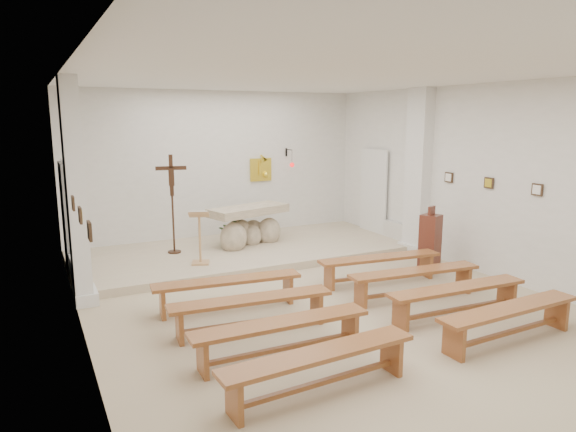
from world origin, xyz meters
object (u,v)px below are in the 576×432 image
bench_right_front (380,263)px  bench_right_third (457,294)px  crucifix_stand (172,197)px  bench_right_fourth (510,315)px  donation_pedestal (430,242)px  bench_left_third (281,330)px  bench_right_second (415,277)px  bench_left_front (228,286)px  bench_left_fourth (320,362)px  bench_left_second (251,306)px  altar (248,228)px  lectern (200,237)px

bench_right_front → bench_right_third: size_ratio=1.00×
crucifix_stand → bench_right_fourth: 6.62m
donation_pedestal → bench_right_front: bearing=168.4°
bench_left_third → bench_right_second: bearing=19.6°
bench_left_front → bench_left_third: same height
bench_left_fourth → bench_right_fourth: 2.86m
bench_right_front → bench_left_third: same height
bench_right_front → bench_left_fourth: size_ratio=1.01×
crucifix_stand → donation_pedestal: crucifix_stand is taller
bench_right_second → bench_right_third: same height
donation_pedestal → bench_left_second: size_ratio=0.54×
bench_right_front → bench_left_fourth: 3.97m
bench_left_front → bench_right_third: same height
bench_right_second → altar: bearing=113.1°
bench_right_second → bench_left_third: bearing=-155.9°
altar → bench_right_second: altar is taller
bench_right_second → bench_left_third: size_ratio=1.01×
bench_left_third → bench_right_fourth: (2.86, -0.92, 0.00)m
altar → bench_right_front: size_ratio=0.83×
bench_left_fourth → bench_left_third: bearing=87.7°
bench_right_fourth → altar: bearing=100.5°
donation_pedestal → bench_left_third: 4.70m
bench_right_front → bench_right_fourth: same height
lectern → bench_right_third: 4.74m
bench_left_front → bench_right_front: size_ratio=1.00×
bench_left_front → bench_left_fourth: bearing=-83.2°
altar → bench_right_fourth: bearing=-94.2°
bench_left_third → bench_left_front: bearing=91.7°
crucifix_stand → bench_left_second: size_ratio=0.88×
altar → crucifix_stand: 1.83m
bench_right_second → bench_left_fourth: size_ratio=1.01×
bench_left_third → bench_right_fourth: 3.00m
bench_left_front → bench_left_fourth: 2.76m
bench_right_third → bench_right_fourth: (-0.00, -0.92, 0.00)m
bench_right_front → bench_right_fourth: 2.76m
bench_right_fourth → bench_left_front: bearing=134.7°
donation_pedestal → bench_right_third: 2.49m
altar → bench_right_fourth: size_ratio=0.84×
lectern → bench_left_second: 3.04m
bench_left_front → donation_pedestal: bearing=10.0°
lectern → bench_right_fourth: 5.53m
lectern → bench_left_third: size_ratio=0.46×
donation_pedestal → bench_left_second: bearing=173.9°
bench_left_second → bench_right_third: 3.00m
bench_left_front → bench_right_third: 3.40m
bench_right_second → donation_pedestal: bearing=46.6°
altar → bench_right_second: (1.22, -4.03, -0.15)m
lectern → donation_pedestal: bearing=-3.6°
altar → bench_right_fourth: altar is taller
donation_pedestal → bench_left_front: bearing=161.8°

